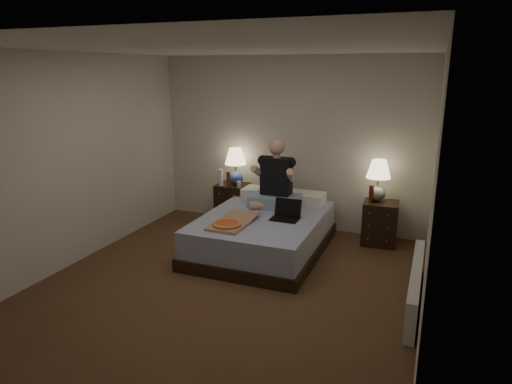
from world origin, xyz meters
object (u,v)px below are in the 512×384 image
at_px(beer_bottle_right, 371,194).
at_px(radiator, 415,285).
at_px(soda_can, 239,185).
at_px(nightstand_right, 380,223).
at_px(lamp_left, 236,167).
at_px(nightstand_left, 233,203).
at_px(water_bottle, 221,177).
at_px(pizza_box, 227,225).
at_px(lamp_right, 378,181).
at_px(bed, 263,233).
at_px(beer_bottle_left, 228,179).
at_px(laptop, 285,211).
at_px(person, 275,173).

distance_m(beer_bottle_right, radiator, 1.73).
bearing_deg(soda_can, nightstand_right, 1.52).
relative_size(lamp_left, beer_bottle_right, 2.43).
bearing_deg(nightstand_left, nightstand_right, -3.57).
bearing_deg(water_bottle, soda_can, -7.31).
bearing_deg(radiator, pizza_box, 176.41).
relative_size(lamp_right, water_bottle, 2.24).
xyz_separation_m(bed, lamp_left, (-0.80, 0.94, 0.64)).
relative_size(water_bottle, soda_can, 2.50).
bearing_deg(beer_bottle_left, nightstand_right, 1.34).
height_order(nightstand_left, lamp_right, lamp_right).
height_order(lamp_right, pizza_box, lamp_right).
bearing_deg(pizza_box, soda_can, 109.38).
bearing_deg(lamp_left, beer_bottle_left, -105.51).
bearing_deg(laptop, nightstand_left, 140.21).
xyz_separation_m(lamp_left, beer_bottle_right, (2.04, -0.17, -0.18)).
xyz_separation_m(lamp_left, laptop, (1.11, -0.99, -0.28)).
bearing_deg(nightstand_left, pizza_box, -68.62).
bearing_deg(laptop, soda_can, 140.85).
bearing_deg(person, laptop, -57.57).
bearing_deg(nightstand_right, person, -167.25).
relative_size(lamp_left, person, 0.60).
xyz_separation_m(bed, soda_can, (-0.68, 0.77, 0.41)).
distance_m(soda_can, pizza_box, 1.45).
xyz_separation_m(nightstand_left, person, (0.86, -0.50, 0.65)).
bearing_deg(bed, radiator, -20.99).
height_order(lamp_right, beer_bottle_left, lamp_right).
distance_m(beer_bottle_left, beer_bottle_right, 2.09).
height_order(lamp_left, person, person).
bearing_deg(radiator, nightstand_left, 148.88).
height_order(water_bottle, laptop, water_bottle).
distance_m(nightstand_left, beer_bottle_left, 0.45).
xyz_separation_m(water_bottle, soda_can, (0.31, -0.04, -0.07)).
bearing_deg(lamp_right, pizza_box, -136.26).
bearing_deg(soda_can, person, -25.93).
distance_m(lamp_right, soda_can, 2.00).
bearing_deg(laptop, water_bottle, 147.00).
bearing_deg(beer_bottle_right, bed, -148.23).
bearing_deg(laptop, beer_bottle_right, 42.09).
relative_size(lamp_left, beer_bottle_left, 2.43).
relative_size(nightstand_left, lamp_right, 1.07).
distance_m(lamp_right, pizza_box, 2.15).
distance_m(nightstand_left, person, 1.19).
distance_m(water_bottle, person, 1.09).
xyz_separation_m(nightstand_right, beer_bottle_left, (-2.22, -0.05, 0.42)).
height_order(beer_bottle_right, radiator, beer_bottle_right).
distance_m(water_bottle, beer_bottle_right, 2.23).
bearing_deg(bed, nightstand_right, 30.85).
bearing_deg(bed, lamp_right, 33.54).
height_order(water_bottle, radiator, water_bottle).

